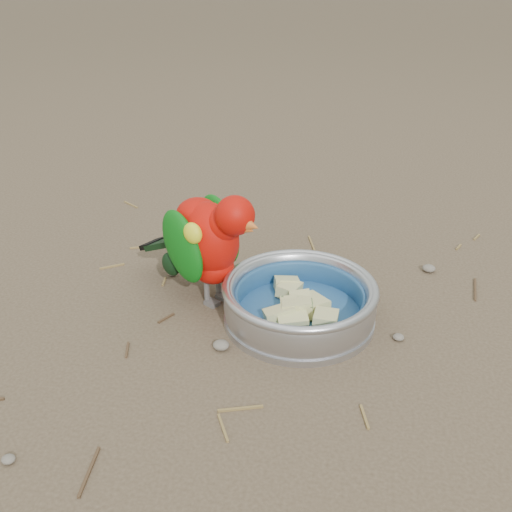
# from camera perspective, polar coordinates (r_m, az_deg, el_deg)

# --- Properties ---
(ground) EXTENTS (60.00, 60.00, 0.00)m
(ground) POSITION_cam_1_polar(r_m,az_deg,el_deg) (0.80, 4.91, -8.34)
(ground) COLOR brown
(food_bowl) EXTENTS (0.22, 0.22, 0.02)m
(food_bowl) POSITION_cam_1_polar(r_m,az_deg,el_deg) (0.84, 4.32, -5.97)
(food_bowl) COLOR #B2B2BA
(food_bowl) RESTS_ON ground
(bowl_wall) EXTENTS (0.22, 0.22, 0.04)m
(bowl_wall) POSITION_cam_1_polar(r_m,az_deg,el_deg) (0.82, 4.39, -4.23)
(bowl_wall) COLOR #B2B2BA
(bowl_wall) RESTS_ON food_bowl
(fruit_wedges) EXTENTS (0.13, 0.13, 0.03)m
(fruit_wedges) POSITION_cam_1_polar(r_m,az_deg,el_deg) (0.82, 4.37, -4.64)
(fruit_wedges) COLOR #D3CF87
(fruit_wedges) RESTS_ON food_bowl
(lory_parrot) EXTENTS (0.24, 0.20, 0.18)m
(lory_parrot) POSITION_cam_1_polar(r_m,az_deg,el_deg) (0.85, -4.74, 0.85)
(lory_parrot) COLOR #BE0D05
(lory_parrot) RESTS_ON ground
(ground_debris) EXTENTS (0.90, 0.80, 0.01)m
(ground_debris) POSITION_cam_1_polar(r_m,az_deg,el_deg) (0.82, 8.59, -7.32)
(ground_debris) COLOR olive
(ground_debris) RESTS_ON ground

